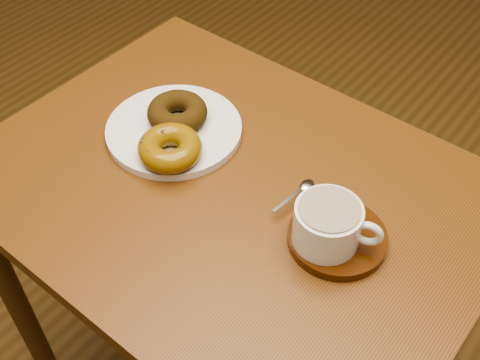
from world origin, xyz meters
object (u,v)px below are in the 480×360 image
Objects in this scene: cafe_table at (231,231)px; coffee_cup at (329,224)px; donut_plate at (174,130)px; saucer at (337,238)px.

coffee_cup is (0.20, -0.01, 0.18)m from cafe_table.
cafe_table is 3.53× the size of donut_plate.
saucer is 0.05m from coffee_cup.
cafe_table is at bearing 157.06° from coffee_cup.
saucer is at bearing 1.98° from cafe_table.
coffee_cup is (-0.01, -0.02, 0.04)m from saucer.
saucer is at bearing -4.66° from donut_plate.
coffee_cup reaches higher than donut_plate.
cafe_table is 0.21m from donut_plate.
donut_plate reaches higher than cafe_table.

